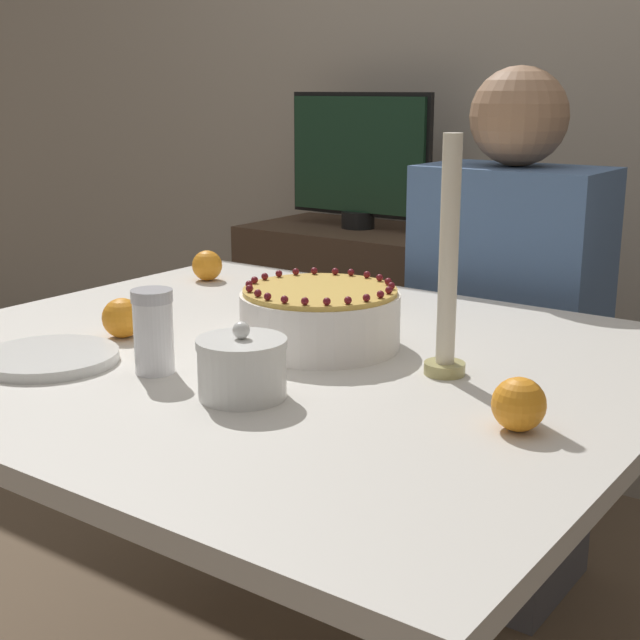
{
  "coord_description": "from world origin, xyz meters",
  "views": [
    {
      "loc": [
        0.87,
        -1.08,
        1.15
      ],
      "look_at": [
        0.04,
        0.06,
        0.78
      ],
      "focal_mm": 50.0,
      "sensor_mm": 36.0,
      "label": 1
    }
  ],
  "objects": [
    {
      "name": "sugar_shaker",
      "position": [
        -0.07,
        -0.19,
        0.8
      ],
      "size": [
        0.06,
        0.06,
        0.13
      ],
      "color": "white",
      "rests_on": "dining_table"
    },
    {
      "name": "wall_behind",
      "position": [
        0.0,
        1.4,
        1.3
      ],
      "size": [
        8.0,
        0.05,
        2.6
      ],
      "color": "#ADA393",
      "rests_on": "ground_plane"
    },
    {
      "name": "candle",
      "position": [
        0.28,
        0.05,
        0.89
      ],
      "size": [
        0.06,
        0.06,
        0.35
      ],
      "color": "tan",
      "rests_on": "dining_table"
    },
    {
      "name": "dining_table",
      "position": [
        0.0,
        0.0,
        0.63
      ],
      "size": [
        1.21,
        1.07,
        0.74
      ],
      "color": "beige",
      "rests_on": "ground_plane"
    },
    {
      "name": "cake",
      "position": [
        0.04,
        0.06,
        0.79
      ],
      "size": [
        0.26,
        0.26,
        0.11
      ],
      "color": "white",
      "rests_on": "dining_table"
    },
    {
      "name": "person_man_blue_shirt",
      "position": [
        0.08,
        0.73,
        0.52
      ],
      "size": [
        0.4,
        0.34,
        1.2
      ],
      "rotation": [
        0.0,
        0.0,
        3.14
      ],
      "color": "#595960",
      "rests_on": "ground_plane"
    },
    {
      "name": "orange_fruit_1",
      "position": [
        -0.26,
        -0.09,
        0.77
      ],
      "size": [
        0.07,
        0.07,
        0.07
      ],
      "color": "orange",
      "rests_on": "dining_table"
    },
    {
      "name": "sugar_bowl",
      "position": [
        0.1,
        -0.2,
        0.78
      ],
      "size": [
        0.13,
        0.13,
        0.11
      ],
      "color": "silver",
      "rests_on": "dining_table"
    },
    {
      "name": "orange_fruit_2",
      "position": [
        -0.46,
        0.34,
        0.77
      ],
      "size": [
        0.07,
        0.07,
        0.07
      ],
      "color": "orange",
      "rests_on": "dining_table"
    },
    {
      "name": "tv_monitor",
      "position": [
        -0.6,
        1.16,
        0.95
      ],
      "size": [
        0.48,
        0.1,
        0.4
      ],
      "color": "black",
      "rests_on": "side_cabinet"
    },
    {
      "name": "orange_fruit_0",
      "position": [
        0.46,
        -0.09,
        0.77
      ],
      "size": [
        0.07,
        0.07,
        0.07
      ],
      "color": "orange",
      "rests_on": "dining_table"
    },
    {
      "name": "plate_stack",
      "position": [
        -0.24,
        -0.26,
        0.75
      ],
      "size": [
        0.21,
        0.21,
        0.02
      ],
      "color": "silver",
      "rests_on": "dining_table"
    },
    {
      "name": "side_cabinet",
      "position": [
        -0.6,
        1.15,
        0.37
      ],
      "size": [
        0.67,
        0.4,
        0.74
      ],
      "color": "#4C3828",
      "rests_on": "ground_plane"
    }
  ]
}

